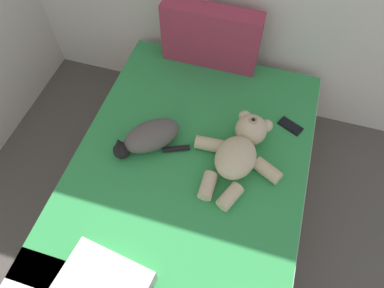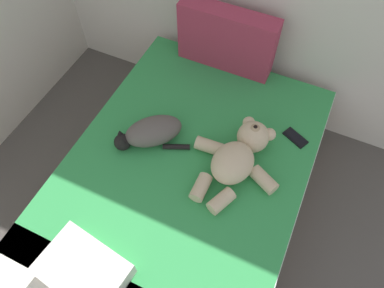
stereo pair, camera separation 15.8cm
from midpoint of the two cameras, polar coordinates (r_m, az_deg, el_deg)
bed at (r=2.25m, az=-2.73°, el=-7.38°), size 1.38×1.95×0.50m
patterned_cushion at (r=2.42m, az=1.10°, el=16.78°), size 0.65×0.14×0.42m
cat at (r=2.08m, az=-9.14°, el=0.94°), size 0.42×0.37×0.15m
teddy_bear at (r=2.00m, az=5.50°, el=-1.12°), size 0.53×0.62×0.20m
cell_phone at (r=2.24m, az=13.65°, el=2.72°), size 0.16×0.13×0.01m
throw_pillow at (r=1.81m, az=-16.56°, el=-21.12°), size 0.43×0.33×0.11m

